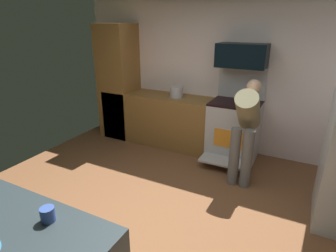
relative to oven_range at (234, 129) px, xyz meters
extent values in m
cube|color=brown|center=(-0.36, -1.97, -0.52)|extent=(5.20, 4.80, 0.02)
cube|color=silver|center=(-0.36, 0.37, 0.79)|extent=(5.20, 0.12, 2.60)
cube|color=brown|center=(-1.26, 0.01, -0.06)|extent=(2.40, 0.60, 0.90)
cube|color=brown|center=(-2.26, 0.01, 0.54)|extent=(0.60, 0.60, 2.10)
cube|color=#B6B4B6|center=(0.00, -0.01, -0.05)|extent=(0.76, 0.64, 0.92)
cube|color=black|center=(0.00, -0.01, 0.43)|extent=(0.76, 0.64, 0.03)
cube|color=#B6B4B6|center=(0.00, 0.28, 0.71)|extent=(0.76, 0.06, 0.52)
cube|color=orange|center=(0.00, -0.33, -0.06)|extent=(0.44, 0.01, 0.28)
cube|color=#B6B4B6|center=(0.00, -0.48, -0.37)|extent=(0.72, 0.32, 0.03)
cube|color=black|center=(0.00, 0.09, 1.14)|extent=(0.74, 0.38, 0.35)
cylinder|color=slate|center=(0.22, -0.79, -0.10)|extent=(0.14, 0.14, 0.82)
cylinder|color=slate|center=(0.39, -0.79, -0.10)|extent=(0.14, 0.14, 0.82)
cylinder|color=gray|center=(0.30, -0.60, 0.52)|extent=(0.30, 0.60, 0.62)
sphere|color=tan|center=(0.30, -0.37, 0.79)|extent=(0.20, 0.20, 0.20)
cylinder|color=#344D95|center=(-0.42, -3.24, 0.44)|extent=(0.09, 0.09, 0.10)
cylinder|color=#B9B4BD|center=(-1.04, 0.01, 0.49)|extent=(0.23, 0.23, 0.18)
camera|label=1|loc=(0.97, -4.22, 1.63)|focal=29.78mm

